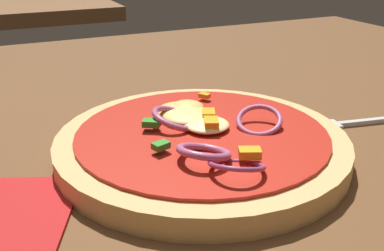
# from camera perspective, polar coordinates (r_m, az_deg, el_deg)

# --- Properties ---
(dining_table) EXTENTS (1.20, 1.10, 0.04)m
(dining_table) POSITION_cam_1_polar(r_m,az_deg,el_deg) (0.39, 3.61, -7.37)
(dining_table) COLOR brown
(dining_table) RESTS_ON ground
(pizza) EXTENTS (0.25, 0.25, 0.04)m
(pizza) POSITION_cam_1_polar(r_m,az_deg,el_deg) (0.39, 1.18, -2.08)
(pizza) COLOR tan
(pizza) RESTS_ON dining_table
(fork) EXTENTS (0.17, 0.04, 0.01)m
(fork) POSITION_cam_1_polar(r_m,az_deg,el_deg) (0.49, 20.58, 0.38)
(fork) COLOR silver
(fork) RESTS_ON dining_table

